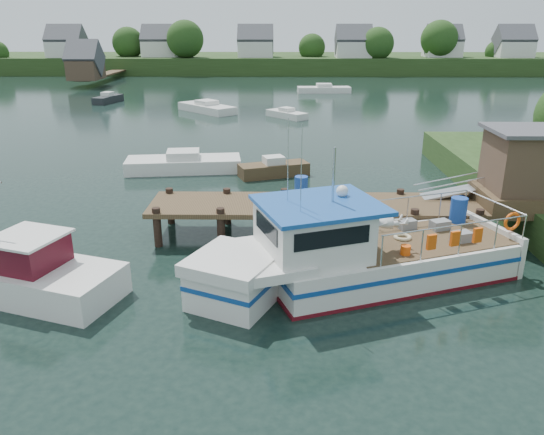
{
  "coord_description": "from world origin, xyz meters",
  "views": [
    {
      "loc": [
        -0.73,
        -20.59,
        8.26
      ],
      "look_at": [
        -1.0,
        -1.5,
        1.3
      ],
      "focal_mm": 35.0,
      "sensor_mm": 36.0,
      "label": 1
    }
  ],
  "objects_px": {
    "moored_b": "(287,114)",
    "moored_far": "(324,89)",
    "moored_d": "(207,108)",
    "moored_e": "(108,99)",
    "lobster_boat": "(352,256)",
    "moored_rowboat": "(274,169)",
    "dock": "(459,184)",
    "moored_c": "(533,136)",
    "moored_a": "(184,163)",
    "work_boat": "(11,271)"
  },
  "relations": [
    {
      "from": "work_boat",
      "to": "moored_b",
      "type": "distance_m",
      "value": 35.91
    },
    {
      "from": "moored_a",
      "to": "moored_e",
      "type": "xyz_separation_m",
      "value": [
        -13.6,
        29.46,
        -0.02
      ]
    },
    {
      "from": "moored_e",
      "to": "moored_d",
      "type": "bearing_deg",
      "value": -24.18
    },
    {
      "from": "moored_c",
      "to": "moored_d",
      "type": "distance_m",
      "value": 29.79
    },
    {
      "from": "moored_b",
      "to": "moored_e",
      "type": "distance_m",
      "value": 22.38
    },
    {
      "from": "work_boat",
      "to": "moored_c",
      "type": "bearing_deg",
      "value": 59.64
    },
    {
      "from": "lobster_boat",
      "to": "moored_e",
      "type": "bearing_deg",
      "value": 96.27
    },
    {
      "from": "dock",
      "to": "moored_c",
      "type": "bearing_deg",
      "value": 58.35
    },
    {
      "from": "work_boat",
      "to": "moored_rowboat",
      "type": "xyz_separation_m",
      "value": [
        8.45,
        14.18,
        -0.25
      ]
    },
    {
      "from": "moored_rowboat",
      "to": "moored_d",
      "type": "distance_m",
      "value": 24.89
    },
    {
      "from": "dock",
      "to": "moored_far",
      "type": "relative_size",
      "value": 2.42
    },
    {
      "from": "work_boat",
      "to": "moored_e",
      "type": "height_order",
      "value": "work_boat"
    },
    {
      "from": "lobster_boat",
      "to": "moored_a",
      "type": "distance_m",
      "value": 16.76
    },
    {
      "from": "moored_b",
      "to": "moored_e",
      "type": "bearing_deg",
      "value": 166.38
    },
    {
      "from": "lobster_boat",
      "to": "moored_rowboat",
      "type": "xyz_separation_m",
      "value": [
        -2.76,
        13.57,
        -0.59
      ]
    },
    {
      "from": "lobster_boat",
      "to": "moored_c",
      "type": "height_order",
      "value": "lobster_boat"
    },
    {
      "from": "work_boat",
      "to": "moored_b",
      "type": "relative_size",
      "value": 1.91
    },
    {
      "from": "moored_d",
      "to": "moored_far",
      "type": "bearing_deg",
      "value": 38.3
    },
    {
      "from": "moored_b",
      "to": "moored_d",
      "type": "distance_m",
      "value": 8.68
    },
    {
      "from": "lobster_boat",
      "to": "moored_d",
      "type": "distance_m",
      "value": 38.7
    },
    {
      "from": "lobster_boat",
      "to": "work_boat",
      "type": "xyz_separation_m",
      "value": [
        -11.2,
        -0.62,
        -0.35
      ]
    },
    {
      "from": "dock",
      "to": "moored_d",
      "type": "bearing_deg",
      "value": 113.79
    },
    {
      "from": "dock",
      "to": "moored_e",
      "type": "height_order",
      "value": "dock"
    },
    {
      "from": "moored_far",
      "to": "moored_b",
      "type": "xyz_separation_m",
      "value": [
        -5.05,
        -19.83,
        -0.07
      ]
    },
    {
      "from": "moored_b",
      "to": "moored_far",
      "type": "bearing_deg",
      "value": 88.8
    },
    {
      "from": "moored_a",
      "to": "moored_c",
      "type": "xyz_separation_m",
      "value": [
        24.84,
        9.08,
        -0.1
      ]
    },
    {
      "from": "lobster_boat",
      "to": "moored_d",
      "type": "relative_size",
      "value": 1.73
    },
    {
      "from": "moored_e",
      "to": "moored_far",
      "type": "bearing_deg",
      "value": 26.06
    },
    {
      "from": "moored_a",
      "to": "work_boat",
      "type": "bearing_deg",
      "value": -88.25
    },
    {
      "from": "dock",
      "to": "moored_a",
      "type": "bearing_deg",
      "value": 141.86
    },
    {
      "from": "lobster_boat",
      "to": "moored_b",
      "type": "xyz_separation_m",
      "value": [
        -1.77,
        34.03,
        -0.67
      ]
    },
    {
      "from": "moored_rowboat",
      "to": "moored_a",
      "type": "bearing_deg",
      "value": 178.92
    },
    {
      "from": "moored_e",
      "to": "moored_b",
      "type": "bearing_deg",
      "value": -21.97
    },
    {
      "from": "lobster_boat",
      "to": "moored_e",
      "type": "relative_size",
      "value": 2.53
    },
    {
      "from": "moored_a",
      "to": "moored_c",
      "type": "height_order",
      "value": "moored_a"
    },
    {
      "from": "moored_a",
      "to": "moored_c",
      "type": "bearing_deg",
      "value": 33.11
    },
    {
      "from": "moored_rowboat",
      "to": "moored_b",
      "type": "height_order",
      "value": "moored_rowboat"
    },
    {
      "from": "moored_rowboat",
      "to": "moored_d",
      "type": "bearing_deg",
      "value": 116.32
    },
    {
      "from": "work_boat",
      "to": "lobster_boat",
      "type": "bearing_deg",
      "value": 21.7
    },
    {
      "from": "moored_d",
      "to": "moored_e",
      "type": "distance_m",
      "value": 13.72
    },
    {
      "from": "moored_rowboat",
      "to": "moored_far",
      "type": "height_order",
      "value": "moored_rowboat"
    },
    {
      "from": "moored_d",
      "to": "moored_e",
      "type": "relative_size",
      "value": 1.47
    },
    {
      "from": "dock",
      "to": "lobster_boat",
      "type": "bearing_deg",
      "value": -137.26
    },
    {
      "from": "dock",
      "to": "moored_e",
      "type": "xyz_separation_m",
      "value": [
        -26.56,
        39.64,
        -1.8
      ]
    },
    {
      "from": "moored_b",
      "to": "moored_d",
      "type": "height_order",
      "value": "moored_d"
    },
    {
      "from": "moored_rowboat",
      "to": "moored_b",
      "type": "bearing_deg",
      "value": 97.24
    },
    {
      "from": "moored_far",
      "to": "moored_e",
      "type": "xyz_separation_m",
      "value": [
        -25.04,
        -9.77,
        0.01
      ]
    },
    {
      "from": "moored_b",
      "to": "moored_a",
      "type": "bearing_deg",
      "value": -95.14
    },
    {
      "from": "moored_far",
      "to": "moored_d",
      "type": "xyz_separation_m",
      "value": [
        -13.03,
        -16.41,
        0.01
      ]
    },
    {
      "from": "moored_d",
      "to": "lobster_boat",
      "type": "bearing_deg",
      "value": -88.66
    }
  ]
}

